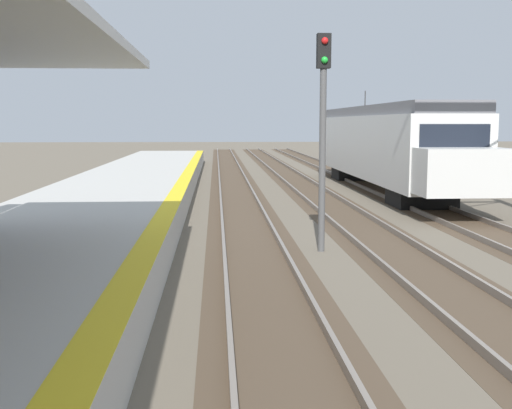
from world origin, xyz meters
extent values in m
cube|color=#B7B5AD|center=(-2.50, 16.00, 0.45)|extent=(5.00, 80.00, 0.90)
cube|color=yellow|center=(-0.25, 16.00, 0.90)|extent=(0.50, 80.00, 0.01)
cube|color=#4C3D2D|center=(1.90, 20.00, 0.00)|extent=(2.34, 120.00, 0.01)
cube|color=slate|center=(1.18, 20.00, 0.08)|extent=(0.08, 120.00, 0.15)
cube|color=slate|center=(2.62, 20.00, 0.08)|extent=(0.08, 120.00, 0.15)
cube|color=#4C3D2D|center=(5.30, 20.00, 0.00)|extent=(2.34, 120.00, 0.01)
cube|color=slate|center=(4.58, 20.00, 0.08)|extent=(0.08, 120.00, 0.15)
cube|color=slate|center=(6.02, 20.00, 0.08)|extent=(0.08, 120.00, 0.15)
cube|color=slate|center=(7.98, 20.00, 0.08)|extent=(0.08, 120.00, 0.15)
cube|color=silver|center=(8.70, 33.66, 2.07)|extent=(2.90, 18.00, 2.70)
cube|color=slate|center=(8.70, 33.66, 3.64)|extent=(2.67, 18.00, 0.44)
cube|color=black|center=(8.70, 24.64, 2.48)|extent=(2.32, 0.06, 1.21)
cube|color=silver|center=(8.70, 23.86, 1.60)|extent=(2.78, 1.60, 1.49)
cube|color=black|center=(10.16, 33.66, 2.48)|extent=(0.04, 15.84, 0.86)
cylinder|color=#333333|center=(8.70, 37.26, 4.31)|extent=(0.06, 0.06, 0.90)
cube|color=black|center=(8.70, 27.81, 0.36)|extent=(2.18, 2.20, 0.72)
cube|color=black|center=(8.70, 39.51, 0.36)|extent=(2.18, 2.20, 0.72)
cylinder|color=#4C4C4C|center=(3.56, 19.61, 2.20)|extent=(0.16, 0.16, 4.40)
cube|color=black|center=(3.56, 19.61, 4.80)|extent=(0.32, 0.24, 0.80)
sphere|color=red|center=(3.56, 19.47, 5.02)|extent=(0.16, 0.16, 0.16)
sphere|color=green|center=(3.56, 19.47, 4.58)|extent=(0.16, 0.16, 0.16)
camera|label=1|loc=(1.00, 4.38, 3.12)|focal=44.84mm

